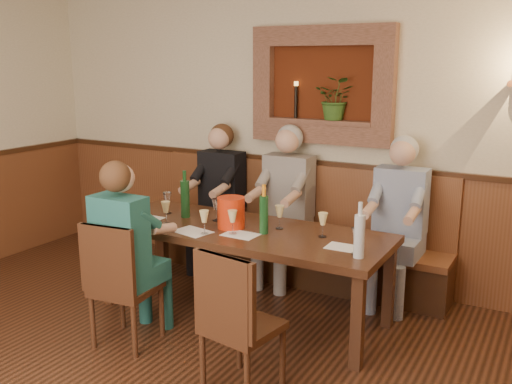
# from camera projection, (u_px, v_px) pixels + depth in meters

# --- Properties ---
(room_shell) EXTENTS (6.04, 6.04, 2.82)m
(room_shell) POSITION_uv_depth(u_px,v_px,m) (48.00, 99.00, 2.77)
(room_shell) COLOR beige
(room_shell) RESTS_ON ground
(wainscoting) EXTENTS (6.02, 6.02, 1.15)m
(wainscoting) POSITION_uv_depth(u_px,v_px,m) (68.00, 343.00, 3.06)
(wainscoting) COLOR brown
(wainscoting) RESTS_ON ground
(wall_niche) EXTENTS (1.36, 0.30, 1.06)m
(wall_niche) POSITION_uv_depth(u_px,v_px,m) (325.00, 90.00, 5.18)
(wall_niche) COLOR #4E1D0B
(wall_niche) RESTS_ON ground
(dining_table) EXTENTS (2.40, 0.90, 0.75)m
(dining_table) POSITION_uv_depth(u_px,v_px,m) (242.00, 237.00, 4.62)
(dining_table) COLOR #381F11
(dining_table) RESTS_ON ground
(bench) EXTENTS (3.00, 0.45, 1.11)m
(bench) POSITION_uv_depth(u_px,v_px,m) (292.00, 245.00, 5.50)
(bench) COLOR #381E0F
(bench) RESTS_ON ground
(chair_near_left) EXTENTS (0.47, 0.47, 0.96)m
(chair_near_left) POSITION_uv_depth(u_px,v_px,m) (126.00, 308.00, 4.23)
(chair_near_left) COLOR #381F11
(chair_near_left) RESTS_ON ground
(chair_near_right) EXTENTS (0.49, 0.49, 0.96)m
(chair_near_right) POSITION_uv_depth(u_px,v_px,m) (241.00, 350.00, 3.61)
(chair_near_right) COLOR #381F11
(chair_near_right) RESTS_ON ground
(person_bench_left) EXTENTS (0.44, 0.54, 1.46)m
(person_bench_left) POSITION_uv_depth(u_px,v_px,m) (217.00, 210.00, 5.72)
(person_bench_left) COLOR black
(person_bench_left) RESTS_ON ground
(person_bench_mid) EXTENTS (0.45, 0.55, 1.49)m
(person_bench_mid) POSITION_uv_depth(u_px,v_px,m) (284.00, 218.00, 5.36)
(person_bench_mid) COLOR #615D59
(person_bench_mid) RESTS_ON ground
(person_bench_right) EXTENTS (0.44, 0.53, 1.46)m
(person_bench_right) POSITION_uv_depth(u_px,v_px,m) (396.00, 236.00, 4.86)
(person_bench_right) COLOR navy
(person_bench_right) RESTS_ON ground
(person_chair_front) EXTENTS (0.41, 0.50, 1.39)m
(person_chair_front) POSITION_uv_depth(u_px,v_px,m) (130.00, 268.00, 4.22)
(person_chair_front) COLOR navy
(person_chair_front) RESTS_ON ground
(spittoon_bucket) EXTENTS (0.26, 0.26, 0.25)m
(spittoon_bucket) POSITION_uv_depth(u_px,v_px,m) (231.00, 213.00, 4.59)
(spittoon_bucket) COLOR red
(spittoon_bucket) RESTS_ON dining_table
(wine_bottle_green_a) EXTENTS (0.08, 0.08, 0.39)m
(wine_bottle_green_a) POSITION_uv_depth(u_px,v_px,m) (264.00, 214.00, 4.43)
(wine_bottle_green_a) COLOR #19471E
(wine_bottle_green_a) RESTS_ON dining_table
(wine_bottle_green_b) EXTENTS (0.10, 0.10, 0.41)m
(wine_bottle_green_b) POSITION_uv_depth(u_px,v_px,m) (185.00, 198.00, 4.89)
(wine_bottle_green_b) COLOR #19471E
(wine_bottle_green_b) RESTS_ON dining_table
(water_bottle) EXTENTS (0.10, 0.10, 0.39)m
(water_bottle) POSITION_uv_depth(u_px,v_px,m) (359.00, 235.00, 3.88)
(water_bottle) COLOR silver
(water_bottle) RESTS_ON dining_table
(tasting_sheet_a) EXTENTS (0.31, 0.23, 0.00)m
(tasting_sheet_a) POSITION_uv_depth(u_px,v_px,m) (144.00, 218.00, 4.88)
(tasting_sheet_a) COLOR white
(tasting_sheet_a) RESTS_ON dining_table
(tasting_sheet_b) EXTENTS (0.27, 0.20, 0.00)m
(tasting_sheet_b) POSITION_uv_depth(u_px,v_px,m) (241.00, 235.00, 4.42)
(tasting_sheet_b) COLOR white
(tasting_sheet_b) RESTS_ON dining_table
(tasting_sheet_c) EXTENTS (0.25, 0.18, 0.00)m
(tasting_sheet_c) POSITION_uv_depth(u_px,v_px,m) (344.00, 247.00, 4.12)
(tasting_sheet_c) COLOR white
(tasting_sheet_c) RESTS_ON dining_table
(tasting_sheet_d) EXTENTS (0.33, 0.26, 0.00)m
(tasting_sheet_d) POSITION_uv_depth(u_px,v_px,m) (193.00, 232.00, 4.50)
(tasting_sheet_d) COLOR white
(tasting_sheet_d) RESTS_ON dining_table
(wine_glass_0) EXTENTS (0.08, 0.08, 0.19)m
(wine_glass_0) POSITION_uv_depth(u_px,v_px,m) (216.00, 210.00, 4.79)
(wine_glass_0) COLOR white
(wine_glass_0) RESTS_ON dining_table
(wine_glass_1) EXTENTS (0.08, 0.08, 0.19)m
(wine_glass_1) POSITION_uv_depth(u_px,v_px,m) (167.00, 203.00, 5.02)
(wine_glass_1) COLOR white
(wine_glass_1) RESTS_ON dining_table
(wine_glass_2) EXTENTS (0.08, 0.08, 0.19)m
(wine_glass_2) POSITION_uv_depth(u_px,v_px,m) (323.00, 225.00, 4.35)
(wine_glass_2) COLOR #FCE696
(wine_glass_2) RESTS_ON dining_table
(wine_glass_3) EXTENTS (0.08, 0.08, 0.19)m
(wine_glass_3) POSITION_uv_depth(u_px,v_px,m) (233.00, 222.00, 4.42)
(wine_glass_3) COLOR #FCE696
(wine_glass_3) RESTS_ON dining_table
(wine_glass_4) EXTENTS (0.08, 0.08, 0.19)m
(wine_glass_4) POSITION_uv_depth(u_px,v_px,m) (166.00, 213.00, 4.70)
(wine_glass_4) COLOR #FCE696
(wine_glass_4) RESTS_ON dining_table
(wine_glass_5) EXTENTS (0.08, 0.08, 0.19)m
(wine_glass_5) POSITION_uv_depth(u_px,v_px,m) (356.00, 241.00, 3.96)
(wine_glass_5) COLOR white
(wine_glass_5) RESTS_ON dining_table
(wine_glass_6) EXTENTS (0.08, 0.08, 0.19)m
(wine_glass_6) POSITION_uv_depth(u_px,v_px,m) (204.00, 222.00, 4.42)
(wine_glass_6) COLOR #FCE696
(wine_glass_6) RESTS_ON dining_table
(wine_glass_7) EXTENTS (0.08, 0.08, 0.19)m
(wine_glass_7) POSITION_uv_depth(u_px,v_px,m) (280.00, 217.00, 4.57)
(wine_glass_7) COLOR #FCE696
(wine_glass_7) RESTS_ON dining_table
(wine_glass_8) EXTENTS (0.08, 0.08, 0.19)m
(wine_glass_8) POSITION_uv_depth(u_px,v_px,m) (133.00, 206.00, 4.91)
(wine_glass_8) COLOR #FCE696
(wine_glass_8) RESTS_ON dining_table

